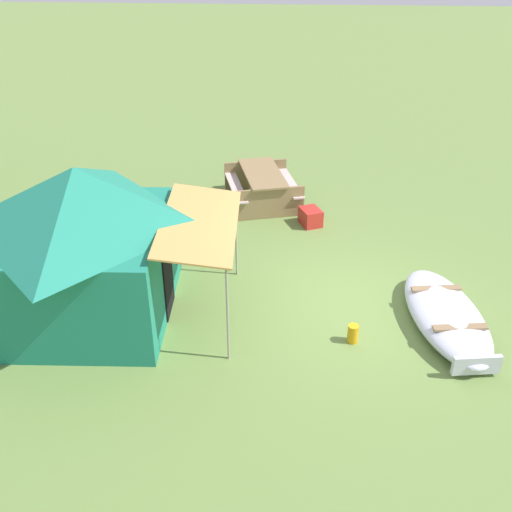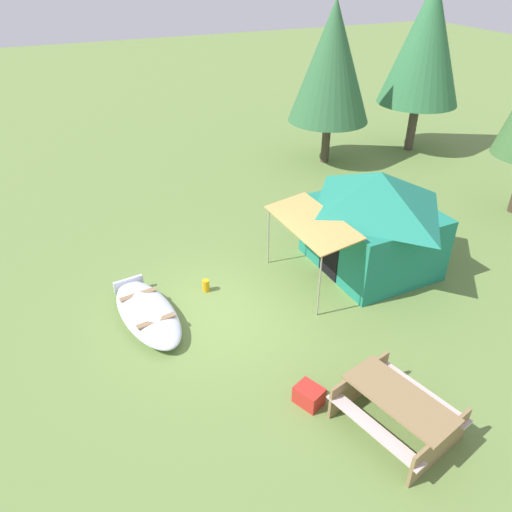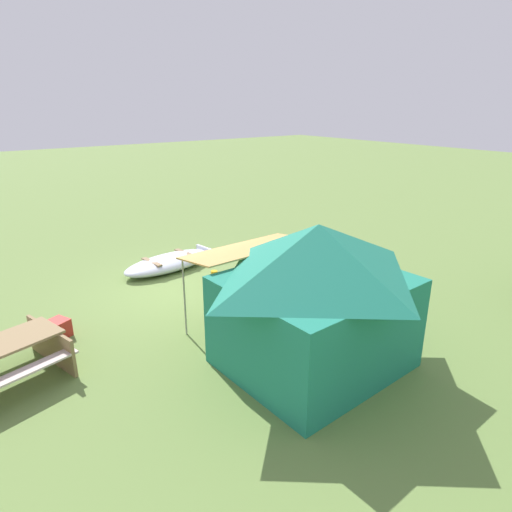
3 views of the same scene
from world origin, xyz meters
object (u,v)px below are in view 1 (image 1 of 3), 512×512
Objects in this scene: beached_rowboat at (446,315)px; canvas_cabin_tent at (85,241)px; cooler_box at (311,217)px; picnic_table at (263,183)px; fuel_can at (353,334)px.

canvas_cabin_tent is (0.05, 5.89, 1.14)m from beached_rowboat.
beached_rowboat is 5.82× the size of cooler_box.
picnic_table is at bearing -29.54° from canvas_cabin_tent.
cooler_box is at bearing 8.61° from fuel_can.
fuel_can is at bearing 108.66° from beached_rowboat.
cooler_box is (-1.08, -1.11, -0.30)m from picnic_table.
beached_rowboat is 1.64m from fuel_can.
picnic_table is 1.58m from cooler_box.
canvas_cabin_tent is at bearing 82.40° from fuel_can.
beached_rowboat is 9.32× the size of fuel_can.
fuel_can is at bearing -171.39° from cooler_box.
beached_rowboat is 1.29× the size of picnic_table.
beached_rowboat is 0.73× the size of canvas_cabin_tent.
canvas_cabin_tent is at bearing 150.46° from picnic_table.
picnic_table is (4.59, -2.60, -0.87)m from canvas_cabin_tent.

